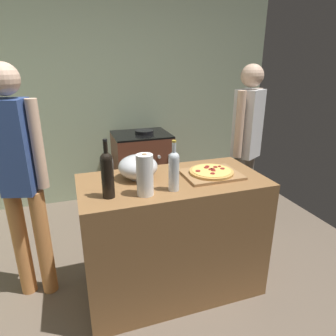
{
  "coord_description": "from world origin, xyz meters",
  "views": [
    {
      "loc": [
        -0.44,
        -1.26,
        1.69
      ],
      "look_at": [
        0.2,
        0.66,
        0.96
      ],
      "focal_mm": 31.81,
      "sensor_mm": 36.0,
      "label": 1
    }
  ],
  "objects_px": {
    "wine_bottle_clear": "(174,169)",
    "paper_towel_roll": "(145,175)",
    "stove": "(142,169)",
    "mixing_bowl": "(138,167)",
    "wine_bottle_green": "(107,173)",
    "pizza": "(211,172)",
    "person_in_red": "(246,142)",
    "person_in_stripes": "(20,174)"
  },
  "relations": [
    {
      "from": "stove",
      "to": "paper_towel_roll",
      "type": "bearing_deg",
      "value": -102.79
    },
    {
      "from": "paper_towel_roll",
      "to": "wine_bottle_clear",
      "type": "distance_m",
      "value": 0.19
    },
    {
      "from": "mixing_bowl",
      "to": "paper_towel_roll",
      "type": "xyz_separation_m",
      "value": [
        -0.02,
        -0.28,
        0.04
      ]
    },
    {
      "from": "stove",
      "to": "person_in_red",
      "type": "height_order",
      "value": "person_in_red"
    },
    {
      "from": "pizza",
      "to": "person_in_red",
      "type": "bearing_deg",
      "value": 40.78
    },
    {
      "from": "person_in_red",
      "to": "wine_bottle_green",
      "type": "bearing_deg",
      "value": -154.1
    },
    {
      "from": "mixing_bowl",
      "to": "wine_bottle_green",
      "type": "bearing_deg",
      "value": -134.48
    },
    {
      "from": "pizza",
      "to": "wine_bottle_green",
      "type": "height_order",
      "value": "wine_bottle_green"
    },
    {
      "from": "wine_bottle_green",
      "to": "person_in_stripes",
      "type": "distance_m",
      "value": 0.69
    },
    {
      "from": "wine_bottle_clear",
      "to": "person_in_stripes",
      "type": "height_order",
      "value": "person_in_stripes"
    },
    {
      "from": "mixing_bowl",
      "to": "wine_bottle_green",
      "type": "relative_size",
      "value": 0.76
    },
    {
      "from": "mixing_bowl",
      "to": "person_in_stripes",
      "type": "relative_size",
      "value": 0.16
    },
    {
      "from": "paper_towel_roll",
      "to": "stove",
      "type": "xyz_separation_m",
      "value": [
        0.38,
        1.69,
        -0.59
      ]
    },
    {
      "from": "mixing_bowl",
      "to": "paper_towel_roll",
      "type": "distance_m",
      "value": 0.29
    },
    {
      "from": "wine_bottle_clear",
      "to": "paper_towel_roll",
      "type": "bearing_deg",
      "value": -177.52
    },
    {
      "from": "pizza",
      "to": "person_in_stripes",
      "type": "xyz_separation_m",
      "value": [
        -1.29,
        0.3,
        0.03
      ]
    },
    {
      "from": "pizza",
      "to": "wine_bottle_green",
      "type": "bearing_deg",
      "value": -170.49
    },
    {
      "from": "wine_bottle_green",
      "to": "person_in_red",
      "type": "bearing_deg",
      "value": 25.9
    },
    {
      "from": "pizza",
      "to": "stove",
      "type": "bearing_deg",
      "value": 95.53
    },
    {
      "from": "mixing_bowl",
      "to": "person_in_stripes",
      "type": "bearing_deg",
      "value": 167.01
    },
    {
      "from": "person_in_stripes",
      "to": "person_in_red",
      "type": "relative_size",
      "value": 1.01
    },
    {
      "from": "person_in_stripes",
      "to": "person_in_red",
      "type": "xyz_separation_m",
      "value": [
        1.92,
        0.25,
        -0.01
      ]
    },
    {
      "from": "wine_bottle_green",
      "to": "stove",
      "type": "bearing_deg",
      "value": 69.97
    },
    {
      "from": "paper_towel_roll",
      "to": "wine_bottle_green",
      "type": "bearing_deg",
      "value": 170.53
    },
    {
      "from": "pizza",
      "to": "stove",
      "type": "relative_size",
      "value": 0.34
    },
    {
      "from": "paper_towel_roll",
      "to": "stove",
      "type": "distance_m",
      "value": 1.83
    },
    {
      "from": "stove",
      "to": "wine_bottle_clear",
      "type": "bearing_deg",
      "value": -96.58
    },
    {
      "from": "mixing_bowl",
      "to": "person_in_red",
      "type": "height_order",
      "value": "person_in_red"
    },
    {
      "from": "wine_bottle_green",
      "to": "person_in_red",
      "type": "relative_size",
      "value": 0.22
    },
    {
      "from": "wine_bottle_clear",
      "to": "person_in_red",
      "type": "xyz_separation_m",
      "value": [
        0.98,
        0.7,
        -0.09
      ]
    },
    {
      "from": "pizza",
      "to": "person_in_stripes",
      "type": "relative_size",
      "value": 0.19
    },
    {
      "from": "wine_bottle_green",
      "to": "mixing_bowl",
      "type": "bearing_deg",
      "value": 45.52
    },
    {
      "from": "wine_bottle_green",
      "to": "wine_bottle_clear",
      "type": "distance_m",
      "value": 0.41
    },
    {
      "from": "wine_bottle_clear",
      "to": "person_in_stripes",
      "type": "relative_size",
      "value": 0.19
    },
    {
      "from": "pizza",
      "to": "paper_towel_roll",
      "type": "xyz_separation_m",
      "value": [
        -0.53,
        -0.16,
        0.1
      ]
    },
    {
      "from": "wine_bottle_green",
      "to": "wine_bottle_clear",
      "type": "height_order",
      "value": "wine_bottle_green"
    },
    {
      "from": "mixing_bowl",
      "to": "paper_towel_roll",
      "type": "relative_size",
      "value": 1.05
    },
    {
      "from": "stove",
      "to": "person_in_stripes",
      "type": "height_order",
      "value": "person_in_stripes"
    },
    {
      "from": "pizza",
      "to": "wine_bottle_clear",
      "type": "distance_m",
      "value": 0.39
    },
    {
      "from": "wine_bottle_clear",
      "to": "stove",
      "type": "relative_size",
      "value": 0.35
    },
    {
      "from": "stove",
      "to": "person_in_stripes",
      "type": "bearing_deg",
      "value": -132.78
    },
    {
      "from": "person_in_stripes",
      "to": "person_in_red",
      "type": "distance_m",
      "value": 1.94
    }
  ]
}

